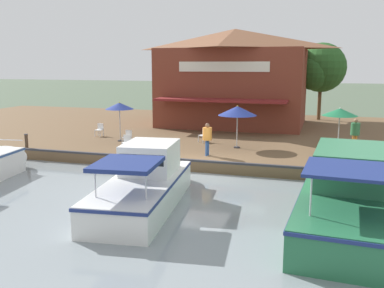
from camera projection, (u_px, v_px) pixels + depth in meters
The scene contains 17 objects.
ground_plane at pixel (202, 174), 21.09m from camera, with size 220.00×220.00×0.00m, color #4C5B47.
quay_deck at pixel (243, 134), 31.37m from camera, with size 22.00×56.00×0.60m, color brown.
quay_edge_fender at pixel (203, 161), 21.07m from camera, with size 0.20×50.40×0.10m, color #2D2D33.
waterfront_restaurant at pixel (234, 77), 33.72m from camera, with size 9.91×11.33×7.45m.
patio_umbrella_mid_patio_right at pixel (340, 112), 22.93m from camera, with size 1.88×1.88×2.47m.
patio_umbrella_back_row at pixel (119, 106), 26.42m from camera, with size 1.77×1.77×2.46m.
patio_umbrella_near_quay_edge at pixel (237, 111), 24.27m from camera, with size 2.21×2.21×2.45m.
cafe_chair_back_row_seat at pixel (204, 135), 26.38m from camera, with size 0.60×0.60×0.85m.
cafe_chair_facing_river at pixel (100, 129), 28.58m from camera, with size 0.46×0.46×0.85m.
cafe_chair_under_first_umbrella at pixel (128, 136), 25.70m from camera, with size 0.51×0.51×0.85m.
cafe_chair_mid_patio at pixel (127, 142), 23.93m from camera, with size 0.49×0.49×0.85m.
person_at_quay_edge at pixel (355, 130), 23.78m from camera, with size 0.50×0.50×1.77m.
person_mid_patio at pixel (207, 135), 22.37m from camera, with size 0.49×0.49×1.73m.
motorboat_fourth_along at pixel (354, 194), 14.62m from camera, with size 9.20×3.84×2.44m.
motorboat_mid_row at pixel (148, 181), 16.61m from camera, with size 8.18×3.27×2.26m.
mooring_post at pixel (26, 141), 24.26m from camera, with size 0.22×0.22×0.87m.
tree_upstream_bank at pixel (319, 69), 36.23m from camera, with size 4.39×4.18×6.56m.
Camera 1 is at (19.70, 5.51, 5.36)m, focal length 40.00 mm.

